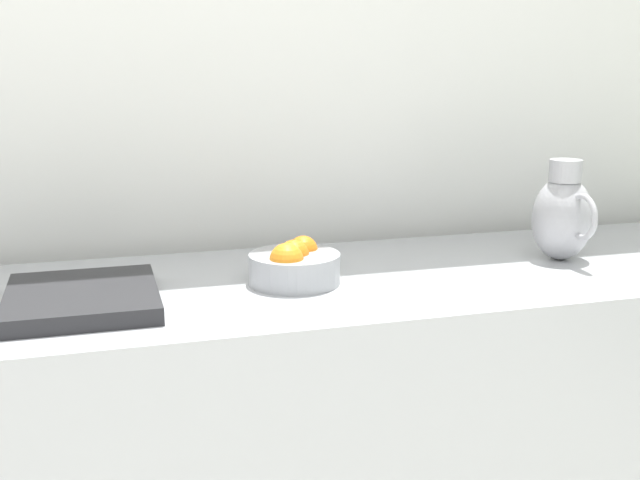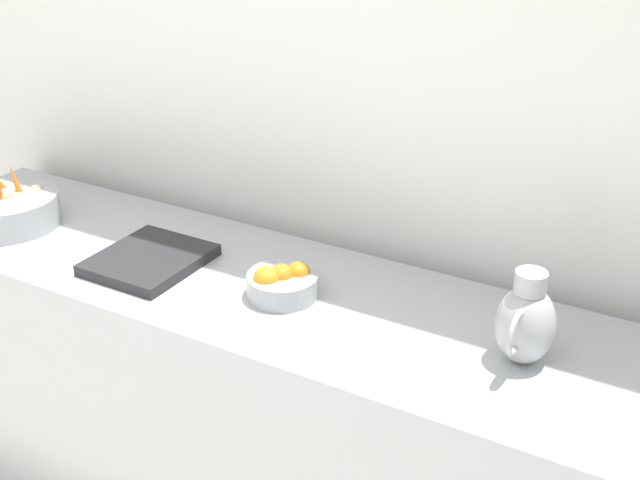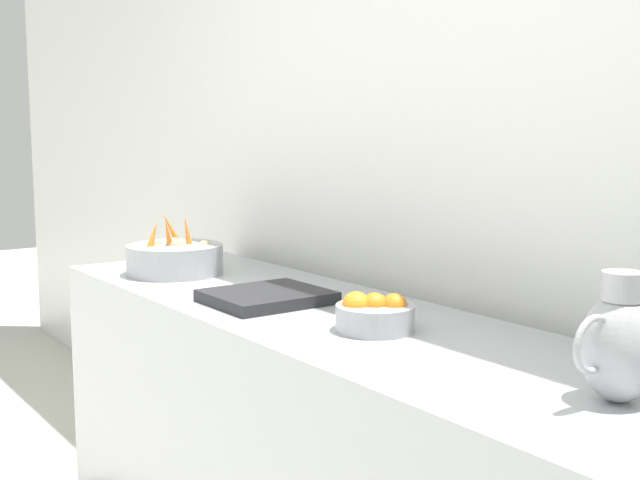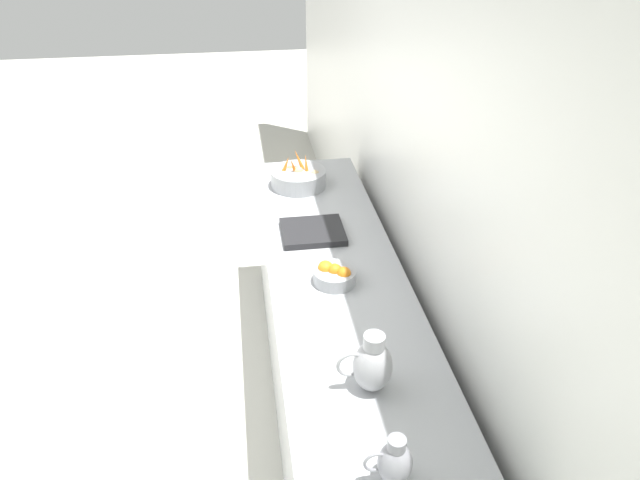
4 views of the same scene
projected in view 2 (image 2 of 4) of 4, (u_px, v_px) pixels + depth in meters
tile_wall_left at (508, 88)px, 2.30m from camera, size 0.10×9.65×3.00m
prep_counter at (279, 417)px, 2.63m from camera, size 0.67×2.84×0.94m
vegetable_colander at (7, 210)px, 2.81m from camera, size 0.35×0.35×0.23m
orange_bowl at (282, 283)px, 2.37m from camera, size 0.21×0.21×0.10m
metal_pitcher_tall at (525, 322)px, 2.04m from camera, size 0.21×0.15×0.25m
counter_sink_basin at (149, 260)px, 2.55m from camera, size 0.34×0.30×0.04m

